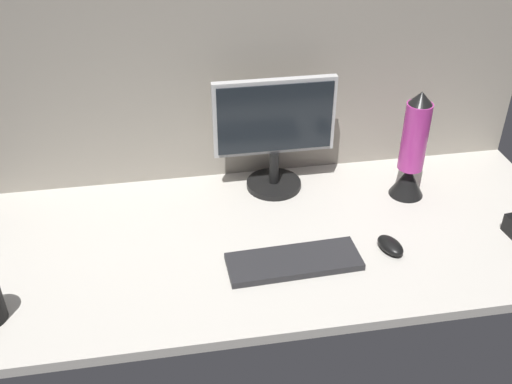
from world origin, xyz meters
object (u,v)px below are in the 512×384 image
monitor (274,131)px  keyboard (294,262)px  mouse (390,245)px  lava_lamp (412,154)px

monitor → keyboard: 45.00cm
monitor → mouse: bearing=-55.9°
monitor → lava_lamp: size_ratio=1.07×
monitor → lava_lamp: 43.65cm
mouse → lava_lamp: 33.61cm
monitor → lava_lamp: bearing=-16.3°
keyboard → monitor: bearing=84.8°
keyboard → mouse: 28.50cm
lava_lamp → monitor: bearing=163.7°
monitor → keyboard: monitor is taller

